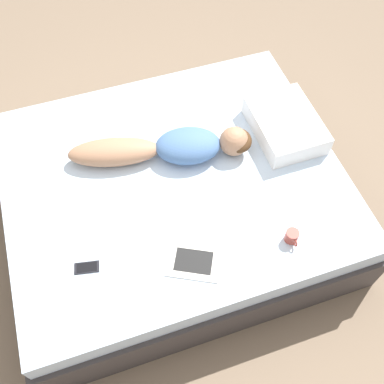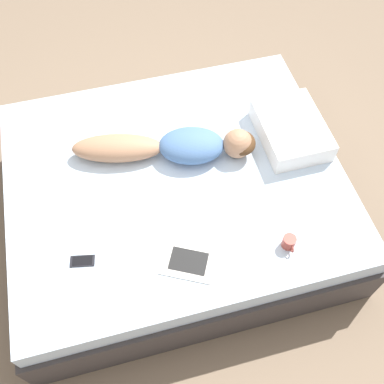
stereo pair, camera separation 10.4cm
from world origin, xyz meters
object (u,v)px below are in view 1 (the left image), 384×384
object	(u,v)px
cell_phone	(87,267)
person	(171,147)
open_magazine	(196,245)
coffee_mug	(292,236)

from	to	relation	value
cell_phone	person	bearing A→B (deg)	142.84
person	open_magazine	size ratio (longest dim) A/B	2.27
person	coffee_mug	xyz separation A→B (m)	(0.87, 0.51, -0.04)
coffee_mug	cell_phone	world-z (taller)	coffee_mug
cell_phone	open_magazine	bearing A→B (deg)	95.61
person	open_magazine	distance (m)	0.73
open_magazine	cell_phone	bearing A→B (deg)	-68.43
open_magazine	coffee_mug	world-z (taller)	coffee_mug
cell_phone	coffee_mug	bearing A→B (deg)	91.33
open_magazine	cell_phone	distance (m)	0.68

